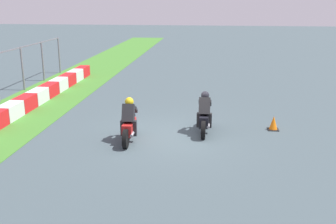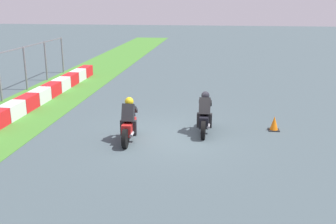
{
  "view_description": "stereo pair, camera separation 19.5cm",
  "coord_description": "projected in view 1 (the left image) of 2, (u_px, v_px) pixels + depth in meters",
  "views": [
    {
      "loc": [
        -13.32,
        -1.51,
        4.73
      ],
      "look_at": [
        -0.04,
        0.03,
        0.9
      ],
      "focal_mm": 42.64,
      "sensor_mm": 36.0,
      "label": 1
    },
    {
      "loc": [
        -13.3,
        -1.7,
        4.73
      ],
      "look_at": [
        -0.04,
        0.03,
        0.9
      ],
      "focal_mm": 42.64,
      "sensor_mm": 36.0,
      "label": 2
    }
  ],
  "objects": [
    {
      "name": "ground_plane",
      "position": [
        169.0,
        136.0,
        14.19
      ],
      "size": [
        120.0,
        120.0,
        0.0
      ],
      "primitive_type": "plane",
      "color": "#3E4E53"
    },
    {
      "name": "rider_lane_a",
      "position": [
        204.0,
        116.0,
        14.42
      ],
      "size": [
        2.04,
        0.54,
        1.51
      ],
      "rotation": [
        0.0,
        0.0,
        -0.02
      ],
      "color": "black",
      "rests_on": "ground_plane"
    },
    {
      "name": "rider_lane_b",
      "position": [
        129.0,
        124.0,
        13.54
      ],
      "size": [
        2.04,
        0.55,
        1.51
      ],
      "rotation": [
        0.0,
        0.0,
        0.03
      ],
      "color": "black",
      "rests_on": "ground_plane"
    },
    {
      "name": "traffic_cone",
      "position": [
        273.0,
        123.0,
        14.8
      ],
      "size": [
        0.4,
        0.4,
        0.53
      ],
      "color": "black",
      "rests_on": "ground_plane"
    }
  ]
}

